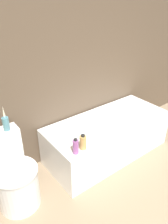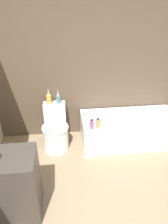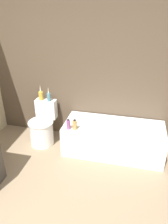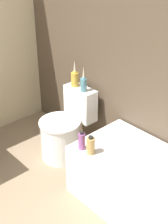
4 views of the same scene
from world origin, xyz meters
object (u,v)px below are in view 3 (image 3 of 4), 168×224
(bathtub, at_px, (113,138))
(shampoo_bottle_short, at_px, (75,125))
(vase_gold, at_px, (41,95))
(shampoo_bottle_tall, at_px, (68,124))
(vase_silver, at_px, (49,96))
(toilet, at_px, (43,127))

(bathtub, distance_m, shampoo_bottle_short, 0.71)
(vase_gold, distance_m, shampoo_bottle_tall, 0.83)
(shampoo_bottle_tall, bearing_deg, vase_silver, 136.61)
(bathtub, xyz_separation_m, shampoo_bottle_short, (-0.58, -0.25, 0.32))
(vase_silver, bearing_deg, vase_gold, 173.85)
(shampoo_bottle_short, bearing_deg, bathtub, 23.08)
(bathtub, xyz_separation_m, vase_gold, (-1.32, 0.21, 0.56))
(bathtub, distance_m, vase_silver, 1.31)
(vase_gold, bearing_deg, shampoo_bottle_short, -32.20)
(toilet, distance_m, shampoo_bottle_short, 0.76)
(shampoo_bottle_tall, bearing_deg, vase_gold, 143.30)
(bathtub, relative_size, vase_gold, 5.74)
(bathtub, distance_m, toilet, 1.24)
(vase_silver, distance_m, shampoo_bottle_tall, 0.71)
(bathtub, relative_size, vase_silver, 6.15)
(vase_silver, xyz_separation_m, shampoo_bottle_tall, (0.49, -0.46, -0.23))
(bathtub, relative_size, shampoo_bottle_tall, 9.31)
(toilet, height_order, shampoo_bottle_short, toilet)
(shampoo_bottle_tall, xyz_separation_m, shampoo_bottle_short, (0.10, 0.01, -0.00))
(bathtub, bearing_deg, shampoo_bottle_tall, -159.03)
(vase_gold, bearing_deg, toilet, -70.56)
(bathtub, xyz_separation_m, vase_silver, (-1.17, 0.20, 0.56))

